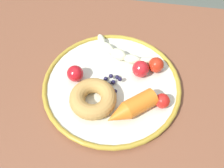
{
  "coord_description": "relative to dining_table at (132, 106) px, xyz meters",
  "views": [
    {
      "loc": [
        0.0,
        0.33,
        1.22
      ],
      "look_at": [
        0.06,
        0.0,
        0.74
      ],
      "focal_mm": 37.14,
      "sensor_mm": 36.0,
      "label": 1
    }
  ],
  "objects": [
    {
      "name": "dining_table",
      "position": [
        0.0,
        0.0,
        0.0
      ],
      "size": [
        1.28,
        0.74,
        0.73
      ],
      "color": "brown",
      "rests_on": "ground_plane"
    },
    {
      "name": "plate",
      "position": [
        0.06,
        0.0,
        0.1
      ],
      "size": [
        0.35,
        0.35,
        0.02
      ],
      "color": "silver",
      "rests_on": "dining_table"
    },
    {
      "name": "banana",
      "position": [
        0.05,
        -0.1,
        0.11
      ],
      "size": [
        0.18,
        0.1,
        0.03
      ],
      "color": "beige",
      "rests_on": "plate"
    },
    {
      "name": "carrot_orange",
      "position": [
        -0.0,
        0.08,
        0.12
      ],
      "size": [
        0.12,
        0.11,
        0.04
      ],
      "color": "orange",
      "rests_on": "plate"
    },
    {
      "name": "donut",
      "position": [
        0.09,
        0.06,
        0.12
      ],
      "size": [
        0.13,
        0.13,
        0.04
      ],
      "primitive_type": "torus",
      "rotation": [
        0.0,
        0.0,
        1.33
      ],
      "color": "#BA8C47",
      "rests_on": "plate"
    },
    {
      "name": "blueberry_pile",
      "position": [
        0.06,
        -0.0,
        0.11
      ],
      "size": [
        0.05,
        0.05,
        0.02
      ],
      "color": "#191638",
      "rests_on": "plate"
    },
    {
      "name": "tomato_near",
      "position": [
        -0.01,
        -0.04,
        0.12
      ],
      "size": [
        0.04,
        0.04,
        0.04
      ],
      "primitive_type": "sphere",
      "color": "red",
      "rests_on": "plate"
    },
    {
      "name": "tomato_mid",
      "position": [
        0.15,
        -0.0,
        0.12
      ],
      "size": [
        0.04,
        0.04,
        0.04
      ],
      "primitive_type": "sphere",
      "color": "red",
      "rests_on": "plate"
    },
    {
      "name": "tomato_far",
      "position": [
        -0.05,
        -0.06,
        0.12
      ],
      "size": [
        0.04,
        0.04,
        0.04
      ],
      "primitive_type": "sphere",
      "color": "red",
      "rests_on": "plate"
    },
    {
      "name": "tomato_extra",
      "position": [
        -0.07,
        0.04,
        0.12
      ],
      "size": [
        0.04,
        0.04,
        0.04
      ],
      "primitive_type": "sphere",
      "color": "red",
      "rests_on": "plate"
    }
  ]
}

